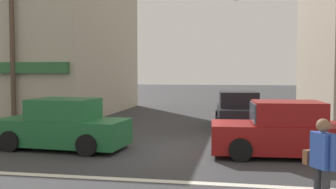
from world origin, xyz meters
TOP-DOWN VIEW (x-y plane):
  - ground_plane at (0.00, 0.00)m, footprint 120.00×120.00m
  - lane_marking_stripe at (0.00, -3.50)m, footprint 9.00×0.24m
  - building_left_block at (-11.15, 9.89)m, footprint 11.71×10.92m
  - utility_pole_near_left at (-8.22, 4.33)m, footprint 1.40×0.22m
  - traffic_light_mast at (4.96, 3.65)m, footprint 4.88×0.63m
  - sedan_crossing_center at (1.83, 5.13)m, footprint 2.12×4.22m
  - sedan_crossing_leftbound at (-3.58, -0.45)m, footprint 4.21×2.11m
  - sedan_approaching_near at (3.16, -0.34)m, footprint 4.20×2.09m
  - pedestrian_foreground_with_bag at (3.22, -5.23)m, footprint 0.45×0.68m

SIDE VIEW (x-z plane):
  - ground_plane at x=0.00m, z-range 0.00..0.00m
  - lane_marking_stripe at x=0.00m, z-range 0.00..0.01m
  - sedan_crossing_center at x=1.83m, z-range -0.08..1.50m
  - sedan_crossing_leftbound at x=-3.58m, z-range -0.08..1.50m
  - sedan_approaching_near at x=3.16m, z-range -0.08..1.50m
  - pedestrian_foreground_with_bag at x=3.22m, z-range 0.12..1.79m
  - utility_pole_near_left at x=-8.22m, z-range 0.15..7.73m
  - building_left_block at x=-11.15m, z-range 0.00..8.16m
  - traffic_light_mast at x=4.96m, z-range 1.20..7.40m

